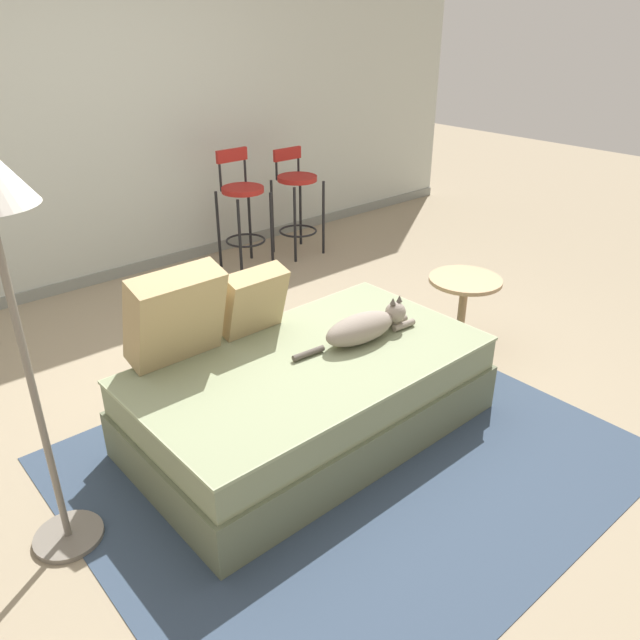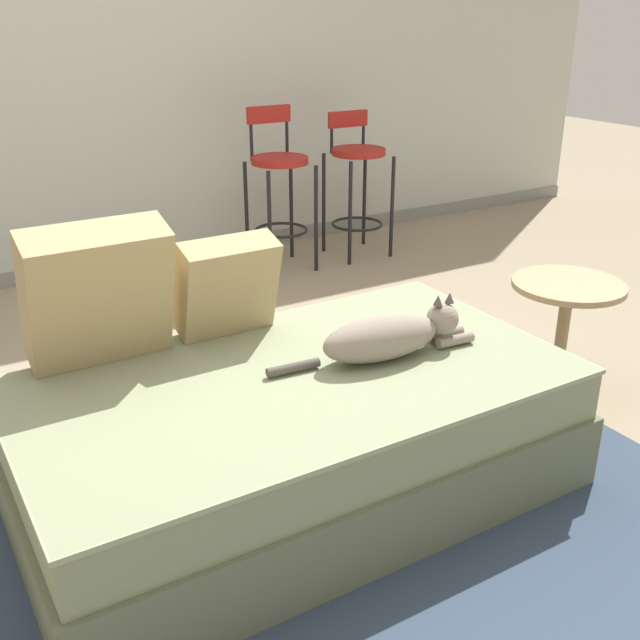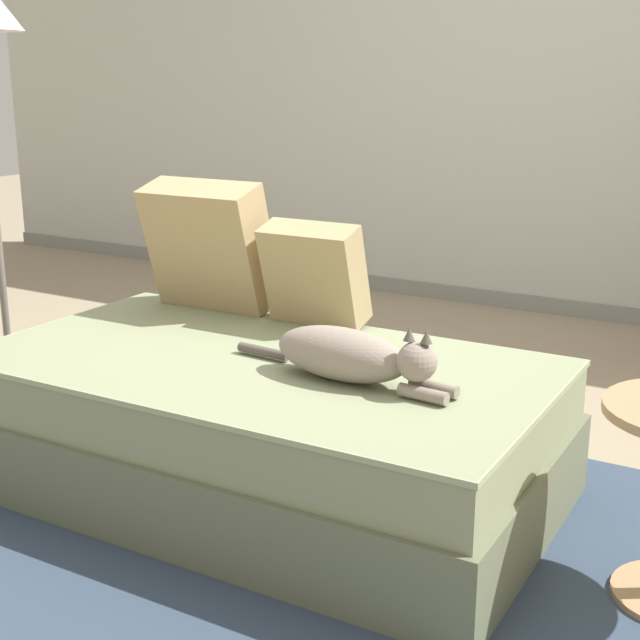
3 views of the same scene
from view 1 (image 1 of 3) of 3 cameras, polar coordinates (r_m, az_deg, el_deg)
The scene contains 11 objects.
ground_plane at distance 3.57m, azimuth -5.02°, elevation -7.05°, with size 16.00×16.00×0.00m, color gray.
wall_back_panel at distance 5.03m, azimuth -21.70°, elevation 17.21°, with size 8.00×0.10×2.60m, color #B7BCB2.
wall_baseboard_trim at distance 5.30m, azimuth -19.23°, elevation 3.77°, with size 8.00×0.02×0.09m, color gray.
area_rug at distance 3.13m, azimuth 2.76°, elevation -12.42°, with size 2.48×2.11×0.01m, color #334256.
couch at distance 3.18m, azimuth -0.88°, elevation -6.79°, with size 1.79×1.03×0.44m.
throw_pillow_corner at distance 3.01m, azimuth -13.07°, elevation 0.36°, with size 0.45×0.28×0.48m.
throw_pillow_middle at distance 3.24m, azimuth -6.17°, elevation 1.76°, with size 0.34×0.22×0.36m.
cat at distance 3.20m, azimuth 4.11°, elevation -0.61°, with size 0.74×0.20×0.19m.
bar_stool_near_window at distance 5.18m, azimuth -7.10°, elevation 10.46°, with size 0.34×0.34×0.97m.
bar_stool_by_doorway at distance 5.50m, azimuth -2.17°, elevation 11.40°, with size 0.34×0.34×0.91m.
side_table at distance 3.94m, azimuth 12.91°, elevation 1.35°, with size 0.44×0.44×0.51m.
Camera 1 is at (-1.69, -2.44, 1.97)m, focal length 35.00 mm.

